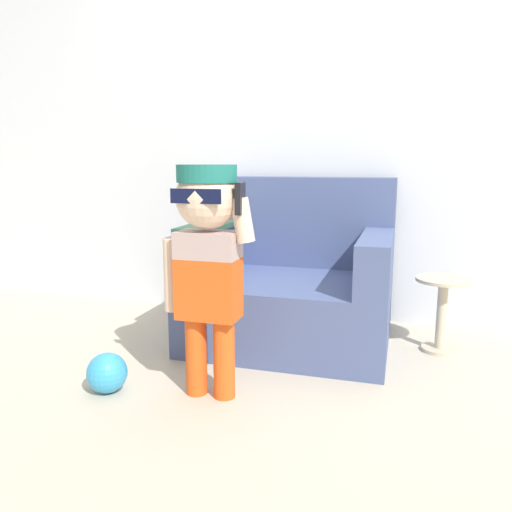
{
  "coord_description": "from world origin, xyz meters",
  "views": [
    {
      "loc": [
        0.64,
        -2.65,
        1.02
      ],
      "look_at": [
        -0.05,
        -0.32,
        0.57
      ],
      "focal_mm": 35.0,
      "sensor_mm": 36.0,
      "label": 1
    }
  ],
  "objects_px": {
    "side_table": "(442,307)",
    "toy_ball": "(107,373)",
    "armchair": "(293,283)",
    "person_child": "(208,246)"
  },
  "relations": [
    {
      "from": "side_table",
      "to": "armchair",
      "type": "bearing_deg",
      "value": -179.81
    },
    {
      "from": "person_child",
      "to": "armchair",
      "type": "bearing_deg",
      "value": 77.43
    },
    {
      "from": "toy_ball",
      "to": "side_table",
      "type": "bearing_deg",
      "value": 33.15
    },
    {
      "from": "side_table",
      "to": "toy_ball",
      "type": "distance_m",
      "value": 1.77
    },
    {
      "from": "armchair",
      "to": "person_child",
      "type": "xyz_separation_m",
      "value": [
        -0.19,
        -0.85,
        0.35
      ]
    },
    {
      "from": "armchair",
      "to": "person_child",
      "type": "distance_m",
      "value": 0.94
    },
    {
      "from": "side_table",
      "to": "toy_ball",
      "type": "height_order",
      "value": "side_table"
    },
    {
      "from": "armchair",
      "to": "toy_ball",
      "type": "distance_m",
      "value": 1.18
    },
    {
      "from": "toy_ball",
      "to": "armchair",
      "type": "bearing_deg",
      "value": 56.03
    },
    {
      "from": "toy_ball",
      "to": "person_child",
      "type": "bearing_deg",
      "value": 12.95
    }
  ]
}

